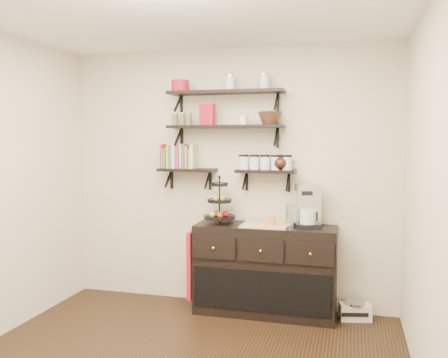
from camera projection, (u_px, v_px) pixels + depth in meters
ceiling at (164, 0)px, 3.22m from camera, size 3.50×3.50×0.02m
back_wall at (229, 178)px, 5.02m from camera, size 3.50×0.02×2.70m
right_wall at (435, 206)px, 2.88m from camera, size 0.02×3.50×2.70m
shelf_top at (226, 92)px, 4.82m from camera, size 1.20×0.27×0.23m
shelf_mid at (226, 127)px, 4.85m from camera, size 1.20×0.27×0.23m
shelf_low_left at (188, 170)px, 5.01m from camera, size 0.60×0.25×0.23m
shelf_low_right at (266, 172)px, 4.79m from camera, size 0.60×0.25×0.23m
cookbooks at (181, 157)px, 5.01m from camera, size 0.40×0.15×0.26m
glass_canisters at (265, 163)px, 4.78m from camera, size 0.54×0.10×0.13m
sideboard at (265, 269)px, 4.75m from camera, size 1.40×0.50×0.92m
fruit_stand at (220, 208)px, 4.83m from camera, size 0.32×0.32×0.47m
candle at (270, 220)px, 4.70m from camera, size 0.08×0.08×0.08m
coffee_maker at (308, 206)px, 4.62m from camera, size 0.28×0.28×0.42m
thermal_carafe at (291, 216)px, 4.62m from camera, size 0.11×0.11×0.22m
apron at (193, 264)px, 4.84m from camera, size 0.04×0.29×0.68m
radio at (355, 311)px, 4.61m from camera, size 0.32×0.24×0.18m
recipe_box at (207, 115)px, 4.88m from camera, size 0.17×0.10×0.22m
walnut_bowl at (270, 118)px, 4.72m from camera, size 0.24×0.24×0.13m
ramekins at (243, 120)px, 4.79m from camera, size 0.09×0.09×0.10m
teapot at (281, 162)px, 4.74m from camera, size 0.23×0.19×0.16m
red_pot at (180, 86)px, 4.93m from camera, size 0.18×0.18×0.12m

